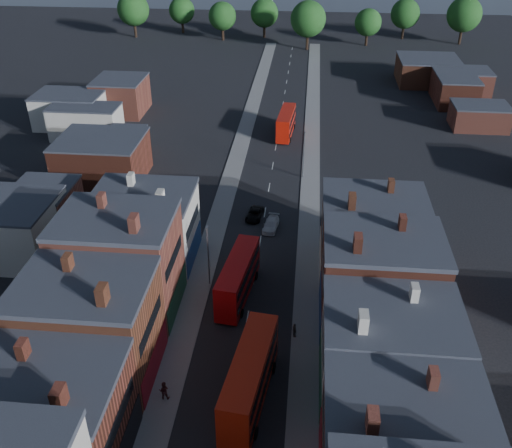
% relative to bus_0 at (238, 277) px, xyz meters
% --- Properties ---
extents(pavement_west, '(3.00, 200.00, 0.12)m').
position_rel_bus_0_xyz_m(pavement_west, '(-5.00, 21.85, -2.58)').
color(pavement_west, gray).
rests_on(pavement_west, ground).
extents(pavement_east, '(3.00, 200.00, 0.12)m').
position_rel_bus_0_xyz_m(pavement_east, '(8.00, 21.85, -2.58)').
color(pavement_east, gray).
rests_on(pavement_east, ground).
extents(lamp_post_2, '(0.25, 0.70, 8.12)m').
position_rel_bus_0_xyz_m(lamp_post_2, '(-3.70, 1.85, 2.07)').
color(lamp_post_2, slate).
rests_on(lamp_post_2, ground).
extents(lamp_post_3, '(0.25, 0.70, 8.12)m').
position_rel_bus_0_xyz_m(lamp_post_3, '(6.70, 31.85, 2.07)').
color(lamp_post_3, slate).
rests_on(lamp_post_3, ground).
extents(bus_0, '(4.01, 11.55, 4.88)m').
position_rel_bus_0_xyz_m(bus_0, '(0.00, 0.00, 0.00)').
color(bus_0, '#A30909').
rests_on(bus_0, ground).
extents(bus_1, '(4.40, 12.71, 5.38)m').
position_rel_bus_0_xyz_m(bus_1, '(3.00, -15.51, 0.27)').
color(bus_1, red).
rests_on(bus_1, ground).
extents(bus_2, '(3.30, 10.86, 4.62)m').
position_rel_bus_0_xyz_m(bus_2, '(3.00, 49.90, -0.14)').
color(bus_2, red).
rests_on(bus_2, ground).
extents(car_1, '(1.34, 3.78, 1.24)m').
position_rel_bus_0_xyz_m(car_1, '(3.13, -15.55, -2.01)').
color(car_1, '#131554').
rests_on(car_1, ground).
extents(car_2, '(2.62, 4.70, 1.24)m').
position_rel_bus_0_xyz_m(car_2, '(0.14, 18.11, -2.01)').
color(car_2, black).
rests_on(car_2, ground).
extents(car_3, '(2.42, 4.76, 1.32)m').
position_rel_bus_0_xyz_m(car_3, '(2.70, 15.38, -1.97)').
color(car_3, silver).
rests_on(car_3, ground).
extents(ped_1, '(0.98, 0.58, 1.96)m').
position_rel_bus_0_xyz_m(ped_1, '(-4.97, -16.10, -1.54)').
color(ped_1, '#411A1A').
rests_on(ped_1, pavement_west).
extents(ped_3, '(0.76, 1.09, 1.70)m').
position_rel_bus_0_xyz_m(ped_3, '(6.80, -6.50, -1.67)').
color(ped_3, '#554E49').
rests_on(ped_3, pavement_east).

